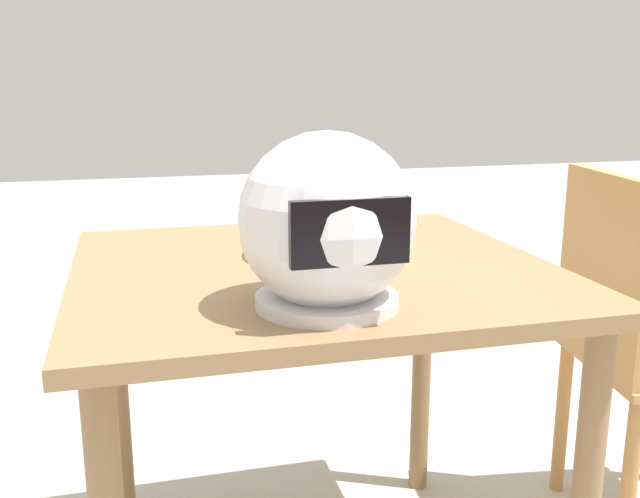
{
  "coord_description": "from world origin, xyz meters",
  "views": [
    {
      "loc": [
        0.33,
        1.31,
        1.11
      ],
      "look_at": [
        -0.02,
        -0.03,
        0.78
      ],
      "focal_mm": 40.43,
      "sensor_mm": 36.0,
      "label": 1
    }
  ],
  "objects_px": {
    "dining_table": "(313,316)",
    "pizza": "(327,243)",
    "motorcycle_helmet": "(327,225)",
    "chair_side": "(635,336)"
  },
  "relations": [
    {
      "from": "dining_table",
      "to": "pizza",
      "type": "distance_m",
      "value": 0.15
    },
    {
      "from": "pizza",
      "to": "motorcycle_helmet",
      "type": "xyz_separation_m",
      "value": [
        0.09,
        0.33,
        0.11
      ]
    },
    {
      "from": "dining_table",
      "to": "motorcycle_helmet",
      "type": "distance_m",
      "value": 0.36
    },
    {
      "from": "dining_table",
      "to": "motorcycle_helmet",
      "type": "bearing_deg",
      "value": 80.67
    },
    {
      "from": "motorcycle_helmet",
      "to": "chair_side",
      "type": "height_order",
      "value": "motorcycle_helmet"
    },
    {
      "from": "dining_table",
      "to": "motorcycle_helmet",
      "type": "height_order",
      "value": "motorcycle_helmet"
    },
    {
      "from": "chair_side",
      "to": "dining_table",
      "type": "bearing_deg",
      "value": 4.79
    },
    {
      "from": "dining_table",
      "to": "motorcycle_helmet",
      "type": "xyz_separation_m",
      "value": [
        0.04,
        0.26,
        0.24
      ]
    },
    {
      "from": "motorcycle_helmet",
      "to": "chair_side",
      "type": "distance_m",
      "value": 1.0
    },
    {
      "from": "pizza",
      "to": "motorcycle_helmet",
      "type": "bearing_deg",
      "value": 74.83
    }
  ]
}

